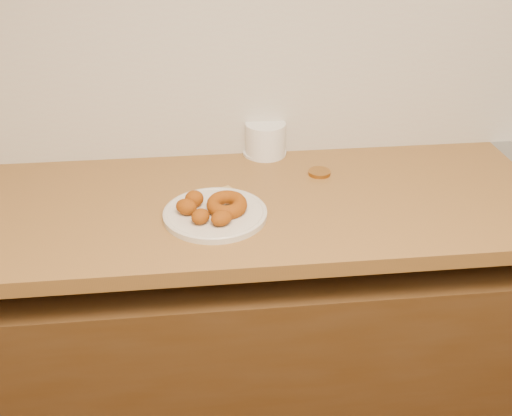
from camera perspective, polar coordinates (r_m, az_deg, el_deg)
The scene contains 10 objects.
base_cabinet at distance 1.92m, azimuth 8.47°, elevation -12.19°, with size 3.60×0.60×0.77m, color #4B321B.
butcher_block at distance 1.59m, azimuth -13.45°, elevation -0.44°, with size 2.30×0.62×0.04m, color brown.
backsplash at distance 1.78m, azimuth 8.12°, elevation 14.56°, with size 3.60×0.02×0.60m, color beige.
donut_plate at distance 1.49m, azimuth -3.91°, elevation -0.58°, with size 0.26×0.26×0.01m, color beige.
ring_donut at distance 1.48m, azimuth -2.82°, elevation 0.33°, with size 0.10×0.10×0.04m, color #7D3509.
fried_dough_chunks at distance 1.46m, azimuth -5.35°, elevation -0.13°, with size 0.15×0.16×0.04m.
plastic_tub at distance 1.80m, azimuth 0.91°, elevation 6.57°, with size 0.12×0.12×0.10m, color white.
tub_lid at distance 1.83m, azimuth 0.82°, elevation 5.35°, with size 0.13×0.13×0.01m, color silver.
brass_jar_lid at distance 1.71m, azimuth 6.05°, elevation 3.37°, with size 0.06×0.06×0.01m, color #A16B2D.
wooden_utensil at distance 1.56m, azimuth -5.26°, elevation 0.90°, with size 0.18×0.02×0.01m, color #AD8C4C.
Camera 1 is at (-0.43, 0.32, 1.66)m, focal length 42.00 mm.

